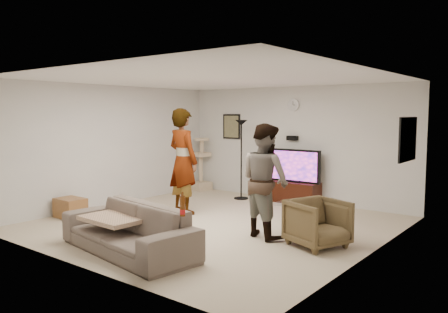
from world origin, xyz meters
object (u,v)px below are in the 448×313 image
Objects in this scene: tv_stand at (294,192)px; tv at (295,166)px; floor_lamp at (241,160)px; cat_tree at (201,164)px; beer_bottle at (183,206)px; sofa at (128,229)px; side_table at (70,208)px; person_right at (265,180)px; armchair at (318,223)px; person_left at (183,161)px.

tv is (0.00, 0.00, 0.58)m from tv_stand.
floor_lamp is (-1.15, -0.37, 0.66)m from tv_stand.
floor_lamp reaches higher than tv_stand.
tv is at bearing 0.36° from cat_tree.
tv is 2.66m from cat_tree.
beer_bottle is (0.95, -4.50, -0.02)m from tv.
floor_lamp is at bearing 112.63° from sofa.
floor_lamp is 1.56m from cat_tree.
cat_tree reaches higher than side_table.
person_right reaches higher than cat_tree.
side_table is at bearing 168.56° from beer_bottle.
floor_lamp reaches higher than tv.
person_right reaches higher than armchair.
person_left reaches higher than tv.
tv_stand is 1.37m from floor_lamp.
beer_bottle is at bearing -11.44° from side_table.
person_left is at bearing 103.64° from armchair.
armchair is at bearing -37.06° from floor_lamp.
armchair is (0.90, 1.87, -0.44)m from beer_bottle.
person_left reaches higher than person_right.
cat_tree is 5.28× the size of beer_bottle.
sofa is (-0.09, -4.50, -0.47)m from tv.
person_right reaches higher than side_table.
cat_tree is 0.66× the size of person_left.
tv_stand is 0.48× the size of sofa.
tv is 4.73× the size of beer_bottle.
tv_stand is 0.82× the size of cat_tree.
floor_lamp is 1.00× the size of person_right.
beer_bottle is (2.12, -2.27, -0.22)m from person_left.
cat_tree is 0.75× the size of person_right.
floor_lamp reaches higher than cat_tree.
sofa is 4.18× the size of side_table.
floor_lamp is 4.63m from beer_bottle.
tv is 2.80m from person_right.
beer_bottle is at bearing 175.44° from armchair.
side_table is at bearing 125.82° from armchair.
side_table is (-3.52, 0.71, -0.60)m from beer_bottle.
person_right is 7.06× the size of beer_bottle.
person_right is (0.95, -2.64, 0.66)m from tv_stand.
floor_lamp is 2.35× the size of armchair.
person_right is (2.10, -2.27, -0.00)m from floor_lamp.
sofa is at bearing 78.99° from person_right.
cat_tree is 0.59× the size of sofa.
person_right is at bearing 18.08° from side_table.
person_right is at bearing -47.30° from floor_lamp.
floor_lamp is at bearing -81.38° from person_left.
floor_lamp is 3.09m from person_right.
person_right is at bearing 178.58° from person_left.
tv_stand is 0.91× the size of tv.
tv_stand is 0.54× the size of person_left.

